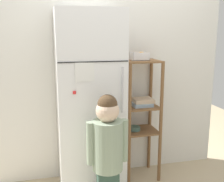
{
  "coord_description": "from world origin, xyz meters",
  "views": [
    {
      "loc": [
        -0.68,
        -2.59,
        1.61
      ],
      "look_at": [
        -0.05,
        0.02,
        1.04
      ],
      "focal_mm": 43.55,
      "sensor_mm": 36.0,
      "label": 1
    }
  ],
  "objects": [
    {
      "name": "pantry_shelf_unit",
      "position": [
        0.3,
        0.13,
        0.79
      ],
      "size": [
        0.39,
        0.35,
        1.33
      ],
      "color": "brown",
      "rests_on": "ground"
    },
    {
      "name": "fruit_bin",
      "position": [
        0.28,
        0.14,
        1.37
      ],
      "size": [
        0.18,
        0.14,
        0.09
      ],
      "color": "white",
      "rests_on": "pantry_shelf_unit"
    },
    {
      "name": "refrigerator",
      "position": [
        -0.28,
        0.02,
        0.92
      ],
      "size": [
        0.63,
        0.61,
        1.84
      ],
      "color": "white",
      "rests_on": "ground"
    },
    {
      "name": "kitchen_wall_back",
      "position": [
        0.0,
        0.34,
        1.17
      ],
      "size": [
        2.62,
        0.03,
        2.34
      ],
      "primitive_type": "cube",
      "color": "silver",
      "rests_on": "ground"
    },
    {
      "name": "child_standing",
      "position": [
        -0.21,
        -0.48,
        0.68
      ],
      "size": [
        0.36,
        0.27,
        1.12
      ],
      "color": "#334F42",
      "rests_on": "ground"
    }
  ]
}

